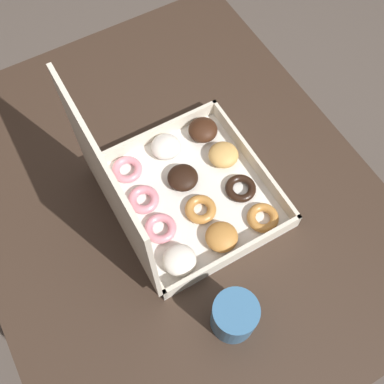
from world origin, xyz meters
name	(u,v)px	position (x,y,z in m)	size (l,w,h in m)	color
ground_plane	(180,289)	(0.00, 0.00, 0.00)	(8.00, 8.00, 0.00)	#564C44
dining_table	(174,217)	(0.00, 0.00, 0.65)	(0.97, 0.78, 0.77)	#38281E
donut_box	(176,190)	(-0.03, 0.00, 0.83)	(0.32, 0.31, 0.31)	silver
coffee_mug	(234,316)	(-0.28, 0.03, 0.82)	(0.08, 0.08, 0.09)	teal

